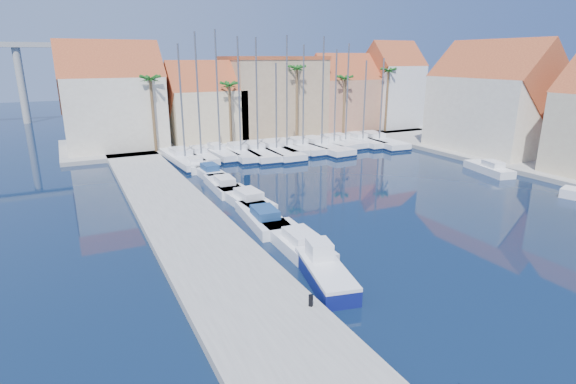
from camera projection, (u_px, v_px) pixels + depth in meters
name	position (u px, v px, depth m)	size (l,w,h in m)	color
ground	(432.00, 295.00, 23.31)	(260.00, 260.00, 0.00)	black
quay_west	(193.00, 232.00, 30.95)	(6.00, 77.00, 0.50)	gray
shore_north	(255.00, 136.00, 68.64)	(54.00, 16.00, 0.50)	gray
shore_east	(553.00, 166.00, 49.79)	(12.00, 60.00, 0.50)	gray
bollard	(311.00, 300.00, 21.28)	(0.23, 0.23, 0.57)	black
fishing_boat	(324.00, 270.00, 24.53)	(3.08, 5.97, 1.99)	navy
motorboat_west_0	(297.00, 241.00, 28.83)	(2.49, 7.16, 1.40)	white
motorboat_west_1	(263.00, 217.00, 33.16)	(2.86, 7.20, 1.40)	white
motorboat_west_2	(246.00, 199.00, 37.53)	(2.78, 7.44, 1.40)	white
motorboat_west_3	(223.00, 185.00, 41.58)	(2.37, 6.61, 1.40)	white
motorboat_west_4	(208.00, 171.00, 46.51)	(2.15, 6.24, 1.40)	white
motorboat_west_5	(194.00, 164.00, 49.51)	(2.12, 5.90, 1.40)	white
motorboat_east_1	(489.00, 168.00, 47.79)	(3.21, 6.36, 1.40)	white
sailboat_0	(184.00, 159.00, 52.01)	(3.57, 11.14, 13.26)	white
sailboat_1	(200.00, 156.00, 53.17)	(2.32, 8.49, 14.56)	white
sailboat_2	(219.00, 152.00, 55.07)	(2.78, 8.63, 14.90)	white
sailboat_3	(239.00, 153.00, 55.14)	(2.98, 9.77, 14.16)	white
sailboat_4	(256.00, 152.00, 55.85)	(3.46, 11.30, 14.08)	white
sailboat_5	(274.00, 150.00, 56.76)	(3.19, 11.91, 11.20)	white
sailboat_6	(285.00, 148.00, 58.06)	(2.58, 9.22, 14.40)	white
sailboat_7	(301.00, 146.00, 58.94)	(3.03, 9.78, 13.35)	white
sailboat_8	(319.00, 146.00, 59.31)	(4.11, 12.12, 14.32)	white
sailboat_9	(332.00, 143.00, 61.26)	(2.48, 8.72, 12.82)	white
sailboat_10	(343.00, 141.00, 62.29)	(2.81, 8.42, 13.59)	white
sailboat_11	(360.00, 141.00, 63.03)	(2.47, 9.31, 11.44)	white
sailboat_12	(377.00, 141.00, 63.38)	(4.11, 12.09, 11.74)	white
building_0	(113.00, 101.00, 57.41)	(12.30, 9.00, 13.50)	beige
building_1	(205.00, 106.00, 62.90)	(10.30, 8.00, 11.00)	beige
building_2	(273.00, 96.00, 68.19)	(14.20, 10.20, 11.50)	tan
building_3	(343.00, 96.00, 72.59)	(10.30, 8.00, 12.00)	#BA745E
building_4	(391.00, 88.00, 75.27)	(8.30, 8.00, 14.00)	white
building_6	(492.00, 102.00, 55.69)	(9.00, 14.30, 13.50)	beige
palm_0	(150.00, 81.00, 54.10)	(2.60, 2.60, 10.15)	brown
palm_1	(229.00, 87.00, 58.66)	(2.60, 2.60, 9.15)	brown
palm_2	(297.00, 71.00, 62.40)	(2.60, 2.60, 11.15)	brown
palm_3	(345.00, 80.00, 66.23)	(2.60, 2.60, 9.65)	brown
palm_4	(389.00, 73.00, 69.38)	(2.60, 2.60, 10.65)	brown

